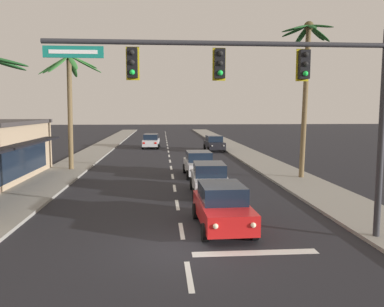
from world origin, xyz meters
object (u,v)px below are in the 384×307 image
at_px(sedan_oncoming_far, 151,141).
at_px(palm_right_second, 306,67).
at_px(sedan_third_in_queue, 209,179).
at_px(palm_left_second, 70,87).
at_px(sedan_fifth_in_queue, 199,164).
at_px(traffic_signal_mast, 275,84).
at_px(sedan_lead_at_stop_bar, 222,206).
at_px(sedan_parked_nearest_kerb, 214,143).

relative_size(sedan_oncoming_far, palm_right_second, 0.45).
xyz_separation_m(sedan_third_in_queue, palm_left_second, (-9.14, 8.89, 5.32)).
xyz_separation_m(sedan_fifth_in_queue, sedan_oncoming_far, (-3.76, 19.86, 0.00)).
distance_m(traffic_signal_mast, palm_right_second, 13.07).
bearing_deg(sedan_oncoming_far, palm_right_second, -64.26).
relative_size(traffic_signal_mast, sedan_lead_at_stop_bar, 2.49).
distance_m(traffic_signal_mast, sedan_oncoming_far, 33.97).
relative_size(sedan_parked_nearest_kerb, palm_left_second, 0.52).
bearing_deg(palm_left_second, sedan_oncoming_far, 72.27).
bearing_deg(sedan_lead_at_stop_bar, sedan_oncoming_far, 96.38).
height_order(sedan_oncoming_far, palm_right_second, palm_right_second).
xyz_separation_m(sedan_parked_nearest_kerb, palm_left_second, (-12.41, -13.15, 5.32)).
distance_m(sedan_lead_at_stop_bar, palm_left_second, 18.02).
xyz_separation_m(sedan_lead_at_stop_bar, sedan_oncoming_far, (-3.53, 31.56, 0.00)).
distance_m(sedan_parked_nearest_kerb, palm_left_second, 18.84).
relative_size(sedan_lead_at_stop_bar, sedan_oncoming_far, 0.99).
bearing_deg(sedan_oncoming_far, sedan_parked_nearest_kerb, -27.59).
height_order(sedan_lead_at_stop_bar, sedan_parked_nearest_kerb, same).
height_order(traffic_signal_mast, sedan_oncoming_far, traffic_signal_mast).
bearing_deg(palm_right_second, sedan_oncoming_far, 115.74).
distance_m(sedan_third_in_queue, sedan_oncoming_far, 25.98).
bearing_deg(traffic_signal_mast, sedan_lead_at_stop_bar, 128.84).
xyz_separation_m(sedan_third_in_queue, sedan_oncoming_far, (-3.76, 25.71, 0.00)).
bearing_deg(sedan_lead_at_stop_bar, palm_right_second, 55.39).
bearing_deg(palm_right_second, palm_left_second, 163.19).
xyz_separation_m(traffic_signal_mast, palm_left_second, (-10.31, 16.49, 0.86)).
height_order(sedan_lead_at_stop_bar, sedan_oncoming_far, same).
bearing_deg(sedan_lead_at_stop_bar, palm_left_second, 121.13).
bearing_deg(sedan_third_in_queue, sedan_lead_at_stop_bar, -92.33).
bearing_deg(sedan_fifth_in_queue, palm_right_second, -14.58).
bearing_deg(traffic_signal_mast, sedan_fifth_in_queue, 94.98).
bearing_deg(sedan_parked_nearest_kerb, sedan_third_in_queue, -98.43).
relative_size(traffic_signal_mast, sedan_fifth_in_queue, 2.49).
distance_m(sedan_third_in_queue, sedan_parked_nearest_kerb, 22.28).
bearing_deg(sedan_parked_nearest_kerb, palm_left_second, -133.34).
xyz_separation_m(sedan_lead_at_stop_bar, palm_right_second, (6.88, 9.97, 6.35)).
relative_size(sedan_fifth_in_queue, sedan_parked_nearest_kerb, 1.00).
bearing_deg(palm_right_second, sedan_fifth_in_queue, 165.42).
bearing_deg(sedan_third_in_queue, traffic_signal_mast, -81.24).
xyz_separation_m(sedan_fifth_in_queue, sedan_parked_nearest_kerb, (3.27, 16.18, 0.00)).
relative_size(sedan_third_in_queue, sedan_oncoming_far, 0.99).
relative_size(traffic_signal_mast, palm_left_second, 1.29).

